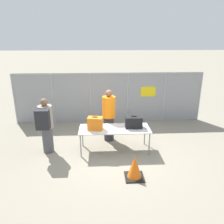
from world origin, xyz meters
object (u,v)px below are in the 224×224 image
at_px(traveler_hooded, 46,124).
at_px(traffic_cone, 135,168).
at_px(suitcase_orange, 95,123).
at_px(suitcase_black, 134,122).
at_px(utility_trailer, 122,104).
at_px(security_worker_near, 109,115).
at_px(inspection_table, 115,130).

relative_size(traveler_hooded, traffic_cone, 2.85).
bearing_deg(traffic_cone, suitcase_orange, 125.19).
distance_m(suitcase_black, utility_trailer, 3.74).
xyz_separation_m(traveler_hooded, security_worker_near, (1.88, 0.78, -0.02)).
distance_m(utility_trailer, traffic_cone, 5.18).
distance_m(suitcase_orange, security_worker_near, 0.91).
distance_m(traveler_hooded, utility_trailer, 4.64).
relative_size(inspection_table, suitcase_black, 4.10).
bearing_deg(suitcase_orange, security_worker_near, 61.13).
bearing_deg(suitcase_black, utility_trailer, 89.39).
bearing_deg(traveler_hooded, security_worker_near, 18.24).
xyz_separation_m(suitcase_orange, traveler_hooded, (-1.44, 0.02, 0.00)).
height_order(security_worker_near, utility_trailer, security_worker_near).
height_order(security_worker_near, traffic_cone, security_worker_near).
relative_size(suitcase_orange, security_worker_near, 0.27).
bearing_deg(utility_trailer, security_worker_near, -104.19).
height_order(inspection_table, security_worker_near, security_worker_near).
bearing_deg(utility_trailer, traffic_cone, -92.38).
xyz_separation_m(inspection_table, utility_trailer, (0.62, 3.75, -0.30)).
distance_m(traveler_hooded, security_worker_near, 2.04).
relative_size(suitcase_black, traffic_cone, 0.88).
xyz_separation_m(security_worker_near, utility_trailer, (0.76, 3.00, -0.52)).
height_order(suitcase_black, traffic_cone, suitcase_black).
bearing_deg(suitcase_orange, suitcase_black, 4.46).
bearing_deg(suitcase_orange, traffic_cone, -54.81).
height_order(suitcase_orange, traffic_cone, suitcase_orange).
distance_m(suitcase_black, traffic_cone, 1.62).
bearing_deg(utility_trailer, suitcase_orange, -107.50).
distance_m(inspection_table, suitcase_black, 0.62).
bearing_deg(security_worker_near, utility_trailer, -112.14).
relative_size(inspection_table, suitcase_orange, 4.55).
height_order(suitcase_black, security_worker_near, security_worker_near).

